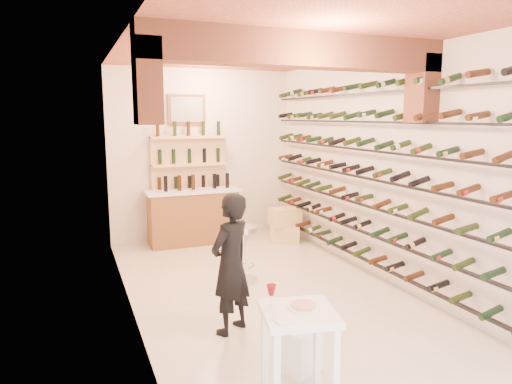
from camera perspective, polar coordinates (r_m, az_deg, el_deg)
ground at (r=6.46m, az=1.02°, el=-11.86°), size 6.00×6.00×0.00m
room_shell at (r=5.79m, az=2.09°, el=8.49°), size 3.52×6.02×3.21m
wine_rack at (r=6.82m, az=13.00°, el=2.46°), size 0.32×5.70×2.56m
back_counter at (r=8.64m, az=-7.70°, el=-2.81°), size 1.70×0.62×1.29m
back_shelving at (r=8.76m, az=-8.17°, el=1.56°), size 1.40×0.31×2.73m
tasting_table at (r=3.84m, az=5.18°, el=-16.25°), size 0.68×0.68×1.00m
white_stool at (r=4.56m, az=5.26°, el=-18.52°), size 0.44×0.44×0.42m
person at (r=5.05m, az=-3.13°, el=-8.80°), size 0.67×0.61×1.53m
chrome_barstool at (r=6.65m, az=-1.60°, el=-7.05°), size 0.41×0.41×0.80m
crate_lower at (r=8.76m, az=3.53°, el=-5.07°), size 0.65×0.57×0.32m
crate_upper at (r=8.69m, az=3.55°, el=-3.02°), size 0.55×0.38×0.32m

